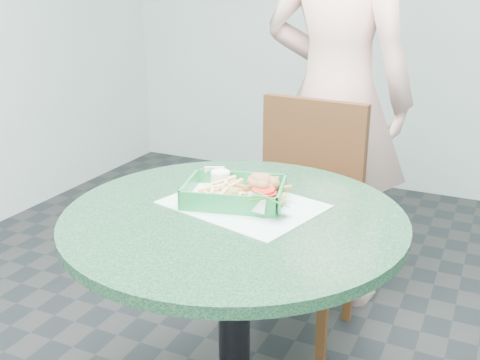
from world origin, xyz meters
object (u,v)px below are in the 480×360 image
at_px(cafe_table, 234,275).
at_px(diner_person, 338,54).
at_px(dining_chair, 302,204).
at_px(sauce_ramekin, 228,181).
at_px(crab_sandwich, 260,196).
at_px(food_basket, 235,203).

relative_size(cafe_table, diner_person, 0.43).
distance_m(dining_chair, diner_person, 0.63).
relative_size(dining_chair, diner_person, 0.43).
bearing_deg(diner_person, sauce_ramekin, 92.51).
distance_m(crab_sandwich, sauce_ramekin, 0.15).
distance_m(cafe_table, sauce_ramekin, 0.28).
xyz_separation_m(diner_person, crab_sandwich, (0.07, -0.95, -0.28)).
relative_size(cafe_table, sauce_ramekin, 16.36).
bearing_deg(sauce_ramekin, food_basket, -51.10).
xyz_separation_m(dining_chair, crab_sandwich, (0.09, -0.62, 0.27)).
relative_size(diner_person, sauce_ramekin, 37.89).
bearing_deg(sauce_ramekin, diner_person, 85.62).
xyz_separation_m(food_basket, crab_sandwich, (0.08, -0.00, 0.03)).
distance_m(cafe_table, diner_person, 1.13).
bearing_deg(diner_person, food_basket, 96.30).
distance_m(dining_chair, food_basket, 0.66).
bearing_deg(crab_sandwich, food_basket, 178.32).
bearing_deg(diner_person, dining_chair, 93.79).
xyz_separation_m(cafe_table, sauce_ramekin, (-0.09, 0.14, 0.22)).
bearing_deg(crab_sandwich, diner_person, 94.16).
bearing_deg(food_basket, cafe_table, -65.76).
distance_m(dining_chair, sauce_ramekin, 0.61).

